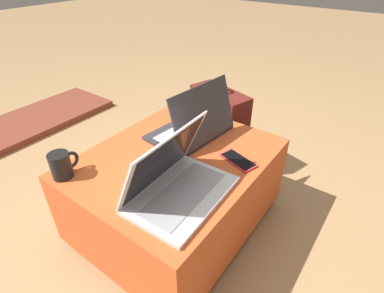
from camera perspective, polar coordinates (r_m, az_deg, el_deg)
name	(u,v)px	position (r m, az deg, el deg)	size (l,w,h in m)	color
ground_plane	(178,223)	(1.51, -2.73, -14.27)	(14.00, 14.00, 0.00)	tan
ottoman	(177,192)	(1.37, -2.96, -8.62)	(0.83, 0.67, 0.40)	maroon
laptop_near	(176,182)	(1.04, -3.03, -6.83)	(0.39, 0.27, 0.25)	silver
laptop_far	(194,126)	(1.36, 0.30, 3.93)	(0.38, 0.28, 0.25)	#333338
cell_phone	(238,160)	(1.23, 8.78, -2.63)	(0.11, 0.17, 0.01)	red
backpack	(219,130)	(1.78, 5.25, 3.20)	(0.27, 0.38, 0.55)	#5B1E19
coffee_mug	(62,165)	(1.22, -23.57, -3.24)	(0.12, 0.08, 0.10)	black
fireplace_hearth	(17,128)	(2.56, -30.40, 3.12)	(1.40, 0.50, 0.04)	brown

